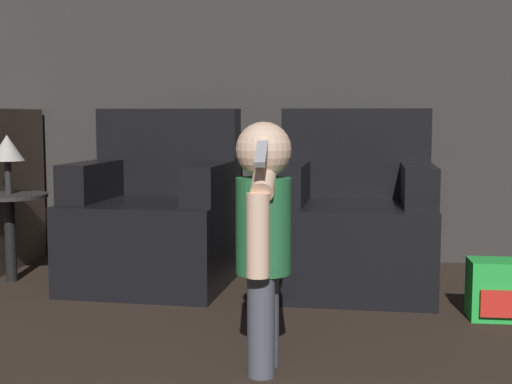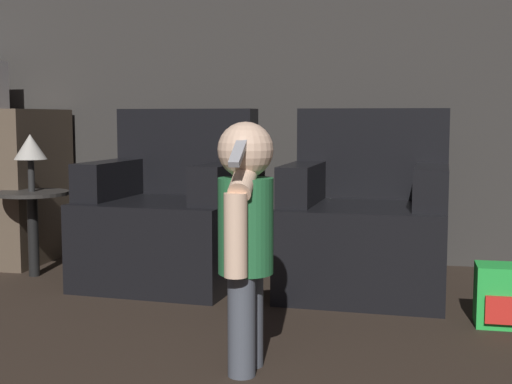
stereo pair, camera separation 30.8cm
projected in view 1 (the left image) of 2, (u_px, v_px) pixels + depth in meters
name	position (u px, v px, depth m)	size (l,w,h in m)	color
wall_back	(327.00, 51.00, 4.37)	(8.40, 0.05, 2.60)	#33302D
armchair_left	(155.00, 221.00, 3.82)	(0.86, 0.83, 0.94)	black
armchair_right	(353.00, 224.00, 3.71)	(0.84, 0.81, 0.94)	black
person_toddler	(263.00, 226.00, 2.47)	(0.19, 0.34, 0.88)	#474C56
toy_backpack	(494.00, 290.00, 3.16)	(0.22, 0.20, 0.26)	green
side_table	(9.00, 210.00, 3.86)	(0.41, 0.41, 0.48)	black
lamp	(7.00, 149.00, 3.82)	(0.18, 0.18, 0.32)	#262626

